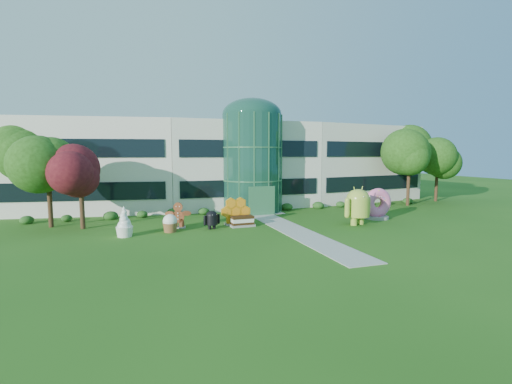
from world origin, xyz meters
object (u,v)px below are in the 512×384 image
object	(u,v)px
gingerbread	(178,215)
android_black	(212,218)
donut	(377,203)
android_green	(358,204)

from	to	relation	value
gingerbread	android_black	bearing A→B (deg)	-16.28
donut	gingerbread	size ratio (longest dim) A/B	1.26
donut	gingerbread	bearing A→B (deg)	177.46
android_green	donut	distance (m)	3.83
android_black	gingerbread	bearing A→B (deg)	134.45
android_black	donut	xyz separation A→B (m)	(15.15, -0.23, 0.56)
android_black	gingerbread	xyz separation A→B (m)	(-2.45, 1.28, 0.18)
android_green	android_black	size ratio (longest dim) A/B	2.06
android_black	gingerbread	world-z (taller)	gingerbread
android_green	gingerbread	bearing A→B (deg)	150.25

